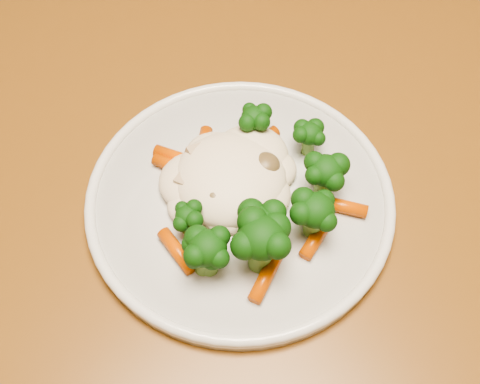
{
  "coord_description": "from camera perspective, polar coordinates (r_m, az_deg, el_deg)",
  "views": [
    {
      "loc": [
        -0.24,
        -0.44,
        1.21
      ],
      "look_at": [
        -0.07,
        -0.2,
        0.77
      ],
      "focal_mm": 45.0,
      "sensor_mm": 36.0,
      "label": 1
    }
  ],
  "objects": [
    {
      "name": "meal",
      "position": [
        0.51,
        0.86,
        -0.54
      ],
      "size": [
        0.19,
        0.18,
        0.05
      ],
      "color": "#FCEBCA",
      "rests_on": "plate"
    },
    {
      "name": "plate",
      "position": [
        0.54,
        -0.0,
        -0.8
      ],
      "size": [
        0.27,
        0.27,
        0.01
      ],
      "primitive_type": "cylinder",
      "color": "silver",
      "rests_on": "dining_table"
    },
    {
      "name": "dining_table",
      "position": [
        0.65,
        -8.12,
        -6.21
      ],
      "size": [
        1.1,
        0.74,
        0.75
      ],
      "rotation": [
        0.0,
        0.0,
        0.01
      ],
      "color": "brown",
      "rests_on": "ground"
    }
  ]
}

